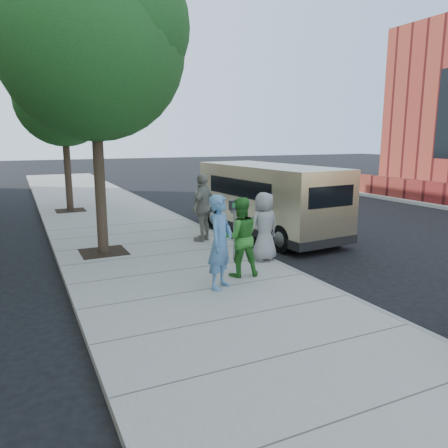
{
  "coord_description": "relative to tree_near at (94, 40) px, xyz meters",
  "views": [
    {
      "loc": [
        -4.27,
        -9.3,
        3.18
      ],
      "look_at": [
        0.25,
        0.19,
        1.1
      ],
      "focal_mm": 35.0,
      "sensor_mm": 36.0,
      "label": 1
    }
  ],
  "objects": [
    {
      "name": "person_striped_polo",
      "position": [
        2.92,
        0.1,
        -4.4
      ],
      "size": [
        1.22,
        1.12,
        2.0
      ],
      "primitive_type": "imported",
      "rotation": [
        0.0,
        0.0,
        3.82
      ],
      "color": "gray",
      "rests_on": "sidewalk"
    },
    {
      "name": "person_officer",
      "position": [
        1.6,
        -3.93,
        -4.43
      ],
      "size": [
        0.84,
        0.8,
        1.93
      ],
      "primitive_type": "imported",
      "rotation": [
        0.0,
        0.0,
        0.69
      ],
      "color": "#5383B0",
      "rests_on": "sidewalk"
    },
    {
      "name": "ground",
      "position": [
        2.25,
        -2.4,
        -5.55
      ],
      "size": [
        120.0,
        120.0,
        0.0
      ],
      "primitive_type": "plane",
      "color": "black",
      "rests_on": "ground"
    },
    {
      "name": "sidewalk",
      "position": [
        1.25,
        -2.4,
        -5.47
      ],
      "size": [
        5.0,
        60.0,
        0.15
      ],
      "primitive_type": "cube",
      "color": "gray",
      "rests_on": "ground"
    },
    {
      "name": "person_gray_shirt",
      "position": [
        3.45,
        -2.54,
        -4.54
      ],
      "size": [
        0.9,
        0.65,
        1.72
      ],
      "primitive_type": "imported",
      "rotation": [
        0.0,
        0.0,
        3.27
      ],
      "color": "gray",
      "rests_on": "sidewalk"
    },
    {
      "name": "tree_near",
      "position": [
        0.0,
        0.0,
        0.0
      ],
      "size": [
        4.62,
        4.6,
        7.53
      ],
      "color": "black",
      "rests_on": "sidewalk"
    },
    {
      "name": "tree_far",
      "position": [
        -0.0,
        7.6,
        -0.66
      ],
      "size": [
        3.92,
        3.8,
        6.49
      ],
      "color": "black",
      "rests_on": "sidewalk"
    },
    {
      "name": "curb_face",
      "position": [
        3.69,
        -2.4,
        -5.47
      ],
      "size": [
        0.12,
        60.0,
        0.16
      ],
      "primitive_type": "cube",
      "color": "gray",
      "rests_on": "ground"
    },
    {
      "name": "person_green_shirt",
      "position": [
        2.34,
        -3.38,
        -4.51
      ],
      "size": [
        0.98,
        0.83,
        1.77
      ],
      "primitive_type": "imported",
      "rotation": [
        0.0,
        0.0,
        2.93
      ],
      "color": "#33842B",
      "rests_on": "sidewalk"
    },
    {
      "name": "van",
      "position": [
        5.35,
        0.49,
        -4.32
      ],
      "size": [
        2.56,
        6.38,
        2.31
      ],
      "rotation": [
        0.0,
        0.0,
        0.08
      ],
      "color": "beige",
      "rests_on": "ground"
    },
    {
      "name": "parking_meter",
      "position": [
        2.81,
        -2.18,
        -4.29
      ],
      "size": [
        0.33,
        0.22,
        1.52
      ],
      "rotation": [
        0.0,
        0.0,
        0.39
      ],
      "color": "gray",
      "rests_on": "sidewalk"
    }
  ]
}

